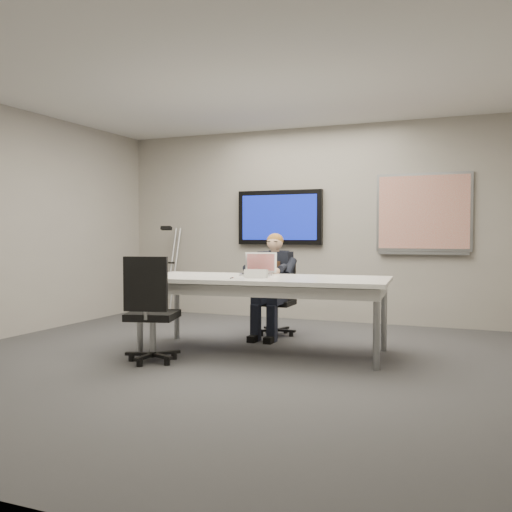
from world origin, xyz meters
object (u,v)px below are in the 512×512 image
at_px(office_chair_near, 151,330).
at_px(seated_person, 271,296).
at_px(office_chair_far, 277,312).
at_px(conference_table, 264,286).
at_px(laptop, 258,269).

height_order(office_chair_near, seated_person, seated_person).
height_order(office_chair_far, seated_person, seated_person).
xyz_separation_m(conference_table, office_chair_near, (-0.83, -0.87, -0.38)).
bearing_deg(conference_table, seated_person, 100.28).
bearing_deg(office_chair_near, office_chair_far, -123.18).
relative_size(conference_table, laptop, 6.01).
bearing_deg(conference_table, office_chair_near, -139.38).
distance_m(seated_person, laptop, 0.66).
height_order(conference_table, laptop, laptop).
bearing_deg(seated_person, laptop, -83.97).
bearing_deg(office_chair_far, seated_person, -90.95).
xyz_separation_m(conference_table, office_chair_far, (-0.23, 1.04, -0.42)).
bearing_deg(seated_person, office_chair_far, 89.86).
relative_size(office_chair_near, seated_person, 0.83).
bearing_deg(office_chair_near, seated_person, -125.42).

